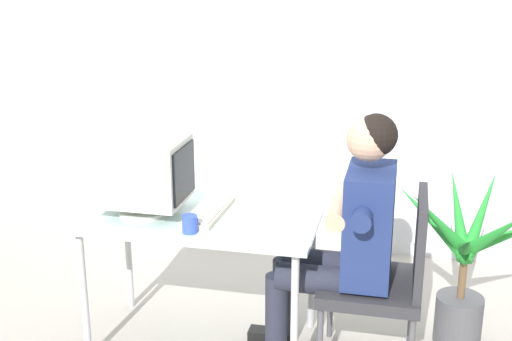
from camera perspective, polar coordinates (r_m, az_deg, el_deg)
name	(u,v)px	position (r m, az deg, el deg)	size (l,w,h in m)	color
ground_plane	(204,341)	(3.75, -4.30, -13.91)	(12.00, 12.00, 0.00)	#9E998E
wall_back	(307,27)	(4.52, 4.25, 11.74)	(8.00, 0.10, 3.00)	silver
desk	(201,227)	(3.46, -4.54, -4.69)	(1.17, 0.67, 0.72)	#B7B7BC
crt_monitor	(144,171)	(3.43, -9.26, -0.07)	(0.42, 0.35, 0.38)	silver
keyboard	(208,211)	(3.43, -3.95, -3.39)	(0.16, 0.44, 0.03)	beige
office_chair	(386,274)	(3.38, 10.73, -8.41)	(0.48, 0.48, 0.90)	#4C4C51
person_seated	(347,231)	(3.30, 7.52, -5.02)	(0.71, 0.60, 1.27)	navy
potted_plant	(464,264)	(3.69, 16.84, -7.44)	(0.83, 0.83, 0.90)	#4C4C51
desk_mug	(190,224)	(3.21, -5.48, -4.41)	(0.07, 0.08, 0.08)	blue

